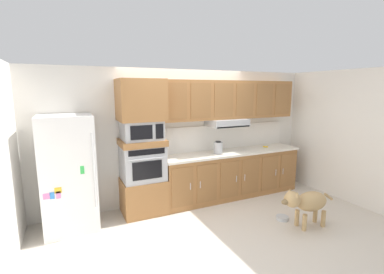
% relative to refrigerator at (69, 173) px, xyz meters
% --- Properties ---
extents(ground_plane, '(9.60, 9.60, 0.00)m').
position_rel_refrigerator_xyz_m(ground_plane, '(2.08, -0.68, -0.88)').
color(ground_plane, beige).
extents(back_kitchen_wall, '(6.20, 0.12, 2.50)m').
position_rel_refrigerator_xyz_m(back_kitchen_wall, '(2.08, 0.43, 0.37)').
color(back_kitchen_wall, silver).
rests_on(back_kitchen_wall, ground).
extents(side_panel_right, '(0.12, 7.10, 2.50)m').
position_rel_refrigerator_xyz_m(side_panel_right, '(4.88, -0.68, 0.37)').
color(side_panel_right, white).
rests_on(side_panel_right, ground).
extents(refrigerator, '(0.76, 0.73, 1.76)m').
position_rel_refrigerator_xyz_m(refrigerator, '(0.00, 0.00, 0.00)').
color(refrigerator, white).
rests_on(refrigerator, ground).
extents(oven_base_cabinet, '(0.74, 0.62, 0.60)m').
position_rel_refrigerator_xyz_m(oven_base_cabinet, '(1.16, 0.07, -0.58)').
color(oven_base_cabinet, '#996638').
rests_on(oven_base_cabinet, ground).
extents(built_in_oven, '(0.70, 0.62, 0.60)m').
position_rel_refrigerator_xyz_m(built_in_oven, '(1.16, 0.07, 0.02)').
color(built_in_oven, '#A8AAAF').
rests_on(built_in_oven, oven_base_cabinet).
extents(appliance_mid_shelf, '(0.74, 0.62, 0.10)m').
position_rel_refrigerator_xyz_m(appliance_mid_shelf, '(1.16, 0.07, 0.37)').
color(appliance_mid_shelf, '#996638').
rests_on(appliance_mid_shelf, built_in_oven).
extents(microwave, '(0.64, 0.54, 0.32)m').
position_rel_refrigerator_xyz_m(microwave, '(1.16, 0.07, 0.58)').
color(microwave, '#A8AAAF').
rests_on(microwave, appliance_mid_shelf).
extents(appliance_upper_cabinet, '(0.74, 0.62, 0.68)m').
position_rel_refrigerator_xyz_m(appliance_upper_cabinet, '(1.16, 0.07, 1.08)').
color(appliance_upper_cabinet, '#996638').
rests_on(appliance_upper_cabinet, microwave).
extents(lower_cabinet_run, '(2.88, 0.63, 0.88)m').
position_rel_refrigerator_xyz_m(lower_cabinet_run, '(2.97, 0.07, -0.44)').
color(lower_cabinet_run, '#996638').
rests_on(lower_cabinet_run, ground).
extents(countertop_slab, '(2.92, 0.64, 0.04)m').
position_rel_refrigerator_xyz_m(countertop_slab, '(2.97, 0.07, 0.02)').
color(countertop_slab, silver).
rests_on(countertop_slab, lower_cabinet_run).
extents(backsplash_panel, '(2.92, 0.02, 0.50)m').
position_rel_refrigerator_xyz_m(backsplash_panel, '(2.97, 0.36, 0.29)').
color(backsplash_panel, silver).
rests_on(backsplash_panel, countertop_slab).
extents(upper_cabinet_with_hood, '(2.88, 0.48, 0.88)m').
position_rel_refrigerator_xyz_m(upper_cabinet_with_hood, '(2.96, 0.19, 1.02)').
color(upper_cabinet_with_hood, '#996638').
rests_on(upper_cabinet_with_hood, backsplash_panel).
extents(screwdriver, '(0.17, 0.17, 0.03)m').
position_rel_refrigerator_xyz_m(screwdriver, '(3.82, 0.09, 0.05)').
color(screwdriver, yellow).
rests_on(screwdriver, countertop_slab).
extents(electric_kettle, '(0.17, 0.17, 0.24)m').
position_rel_refrigerator_xyz_m(electric_kettle, '(2.62, 0.02, 0.15)').
color(electric_kettle, '#A8AAAF').
rests_on(electric_kettle, countertop_slab).
extents(dog, '(0.98, 0.35, 0.64)m').
position_rel_refrigerator_xyz_m(dog, '(3.31, -1.53, -0.47)').
color(dog, tan).
rests_on(dog, ground).
extents(dog_food_bowl, '(0.20, 0.20, 0.06)m').
position_rel_refrigerator_xyz_m(dog_food_bowl, '(3.15, -1.19, -0.85)').
color(dog_food_bowl, '#B2B7BC').
rests_on(dog_food_bowl, ground).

